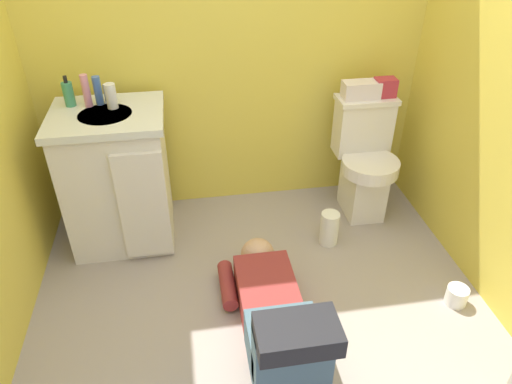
{
  "coord_description": "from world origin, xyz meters",
  "views": [
    {
      "loc": [
        -0.3,
        -1.67,
        1.86
      ],
      "look_at": [
        0.04,
        0.41,
        0.45
      ],
      "focal_mm": 33.2,
      "sensor_mm": 36.0,
      "label": 1
    }
  ],
  "objects_px": {
    "faucet": "(106,93)",
    "toilet": "(364,160)",
    "bottle_pink": "(86,91)",
    "bottle_blue": "(98,91)",
    "bottle_white": "(111,96)",
    "toilet_paper_roll": "(457,296)",
    "person_plumber": "(275,315)",
    "soap_dispenser": "(69,94)",
    "paper_towel_roll": "(329,228)",
    "tissue_box": "(361,90)",
    "vanity_cabinet": "(118,178)",
    "toiletry_bag": "(385,87)"
  },
  "relations": [
    {
      "from": "vanity_cabinet",
      "to": "soap_dispenser",
      "type": "relative_size",
      "value": 4.94
    },
    {
      "from": "person_plumber",
      "to": "soap_dispenser",
      "type": "relative_size",
      "value": 6.42
    },
    {
      "from": "bottle_white",
      "to": "tissue_box",
      "type": "bearing_deg",
      "value": 3.24
    },
    {
      "from": "faucet",
      "to": "soap_dispenser",
      "type": "relative_size",
      "value": 0.6
    },
    {
      "from": "vanity_cabinet",
      "to": "person_plumber",
      "type": "height_order",
      "value": "vanity_cabinet"
    },
    {
      "from": "tissue_box",
      "to": "bottle_blue",
      "type": "xyz_separation_m",
      "value": [
        -1.49,
        -0.02,
        0.1
      ]
    },
    {
      "from": "vanity_cabinet",
      "to": "tissue_box",
      "type": "height_order",
      "value": "tissue_box"
    },
    {
      "from": "toiletry_bag",
      "to": "toilet_paper_roll",
      "type": "height_order",
      "value": "toiletry_bag"
    },
    {
      "from": "bottle_blue",
      "to": "toilet_paper_roll",
      "type": "height_order",
      "value": "bottle_blue"
    },
    {
      "from": "bottle_pink",
      "to": "bottle_blue",
      "type": "distance_m",
      "value": 0.06
    },
    {
      "from": "person_plumber",
      "to": "paper_towel_roll",
      "type": "distance_m",
      "value": 0.81
    },
    {
      "from": "person_plumber",
      "to": "toiletry_bag",
      "type": "bearing_deg",
      "value": 50.99
    },
    {
      "from": "soap_dispenser",
      "to": "bottle_white",
      "type": "distance_m",
      "value": 0.24
    },
    {
      "from": "soap_dispenser",
      "to": "faucet",
      "type": "bearing_deg",
      "value": 6.01
    },
    {
      "from": "tissue_box",
      "to": "toiletry_bag",
      "type": "distance_m",
      "value": 0.15
    },
    {
      "from": "person_plumber",
      "to": "tissue_box",
      "type": "height_order",
      "value": "tissue_box"
    },
    {
      "from": "bottle_white",
      "to": "toilet_paper_roll",
      "type": "height_order",
      "value": "bottle_white"
    },
    {
      "from": "toilet_paper_roll",
      "to": "toilet",
      "type": "bearing_deg",
      "value": 103.39
    },
    {
      "from": "bottle_white",
      "to": "paper_towel_roll",
      "type": "xyz_separation_m",
      "value": [
        1.17,
        -0.33,
        -0.78
      ]
    },
    {
      "from": "tissue_box",
      "to": "vanity_cabinet",
      "type": "bearing_deg",
      "value": -174.52
    },
    {
      "from": "tissue_box",
      "to": "soap_dispenser",
      "type": "xyz_separation_m",
      "value": [
        -1.65,
        -0.01,
        0.09
      ]
    },
    {
      "from": "faucet",
      "to": "toilet",
      "type": "bearing_deg",
      "value": -3.69
    },
    {
      "from": "bottle_pink",
      "to": "paper_towel_roll",
      "type": "bearing_deg",
      "value": -16.06
    },
    {
      "from": "person_plumber",
      "to": "toilet",
      "type": "bearing_deg",
      "value": 52.12
    },
    {
      "from": "soap_dispenser",
      "to": "toilet_paper_roll",
      "type": "bearing_deg",
      "value": -27.1
    },
    {
      "from": "bottle_pink",
      "to": "soap_dispenser",
      "type": "bearing_deg",
      "value": 166.51
    },
    {
      "from": "toilet_paper_roll",
      "to": "soap_dispenser",
      "type": "bearing_deg",
      "value": 152.9
    },
    {
      "from": "soap_dispenser",
      "to": "person_plumber",
      "type": "bearing_deg",
      "value": -48.72
    },
    {
      "from": "bottle_blue",
      "to": "bottle_white",
      "type": "xyz_separation_m",
      "value": [
        0.07,
        -0.06,
        -0.01
      ]
    },
    {
      "from": "bottle_pink",
      "to": "bottle_blue",
      "type": "bearing_deg",
      "value": 18.51
    },
    {
      "from": "toilet",
      "to": "toilet_paper_roll",
      "type": "relative_size",
      "value": 6.82
    },
    {
      "from": "person_plumber",
      "to": "paper_towel_roll",
      "type": "xyz_separation_m",
      "value": [
        0.46,
        0.66,
        -0.07
      ]
    },
    {
      "from": "bottle_white",
      "to": "toilet_paper_roll",
      "type": "xyz_separation_m",
      "value": [
        1.68,
        -0.91,
        -0.84
      ]
    },
    {
      "from": "faucet",
      "to": "bottle_white",
      "type": "xyz_separation_m",
      "value": [
        0.04,
        -0.09,
        0.02
      ]
    },
    {
      "from": "bottle_blue",
      "to": "paper_towel_roll",
      "type": "distance_m",
      "value": 1.52
    },
    {
      "from": "person_plumber",
      "to": "toilet_paper_roll",
      "type": "bearing_deg",
      "value": 4.83
    },
    {
      "from": "faucet",
      "to": "bottle_white",
      "type": "relative_size",
      "value": 0.75
    },
    {
      "from": "toilet",
      "to": "bottle_white",
      "type": "height_order",
      "value": "bottle_white"
    },
    {
      "from": "tissue_box",
      "to": "bottle_pink",
      "type": "height_order",
      "value": "bottle_pink"
    },
    {
      "from": "vanity_cabinet",
      "to": "soap_dispenser",
      "type": "xyz_separation_m",
      "value": [
        -0.19,
        0.13,
        0.47
      ]
    },
    {
      "from": "tissue_box",
      "to": "paper_towel_roll",
      "type": "bearing_deg",
      "value": -121.88
    },
    {
      "from": "faucet",
      "to": "bottle_blue",
      "type": "xyz_separation_m",
      "value": [
        -0.04,
        -0.02,
        0.03
      ]
    },
    {
      "from": "toilet",
      "to": "bottle_blue",
      "type": "distance_m",
      "value": 1.63
    },
    {
      "from": "bottle_pink",
      "to": "toilet_paper_roll",
      "type": "xyz_separation_m",
      "value": [
        1.81,
        -0.95,
        -0.86
      ]
    },
    {
      "from": "soap_dispenser",
      "to": "paper_towel_roll",
      "type": "relative_size",
      "value": 0.78
    },
    {
      "from": "toiletry_bag",
      "to": "bottle_white",
      "type": "bearing_deg",
      "value": -177.07
    },
    {
      "from": "toilet",
      "to": "bottle_blue",
      "type": "bearing_deg",
      "value": 177.31
    },
    {
      "from": "toiletry_bag",
      "to": "bottle_blue",
      "type": "bearing_deg",
      "value": -179.37
    },
    {
      "from": "faucet",
      "to": "person_plumber",
      "type": "relative_size",
      "value": 0.09
    },
    {
      "from": "vanity_cabinet",
      "to": "toilet_paper_roll",
      "type": "relative_size",
      "value": 7.45
    }
  ]
}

